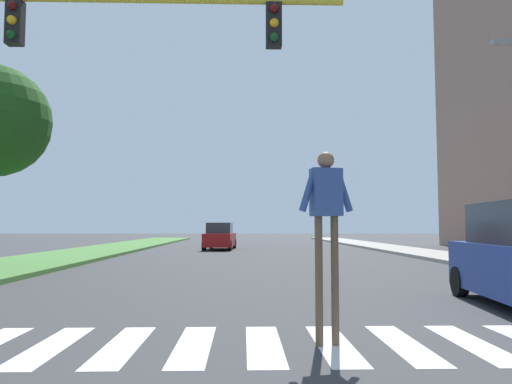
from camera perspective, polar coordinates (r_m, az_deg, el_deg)
The scene contains 7 objects.
ground_plane at distance 27.59m, azimuth -0.97°, elevation -7.17°, with size 140.00×140.00×0.00m, color #38383A.
crosswalk at distance 6.51m, azimuth 0.95°, elevation -17.50°, with size 7.65×2.20×0.01m.
median_strip at distance 26.94m, azimuth -19.88°, elevation -6.85°, with size 4.38×64.00×0.15m, color #477A38.
sidewalk_right at distance 27.34m, azimuth 19.21°, elevation -6.82°, with size 3.00×64.00×0.15m, color #9E9991.
traffic_light_gantry at distance 9.78m, azimuth -26.95°, elevation 13.19°, with size 8.41×0.30×6.00m.
pedestrian_performer at distance 6.36m, azimuth 8.26°, elevation -2.71°, with size 0.75×0.32×2.49m.
sedan_midblock at distance 31.46m, azimuth -4.26°, elevation -5.32°, with size 2.04×4.54×1.73m.
Camera 1 is at (-0.27, 2.45, 1.52)m, focal length 34.03 mm.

